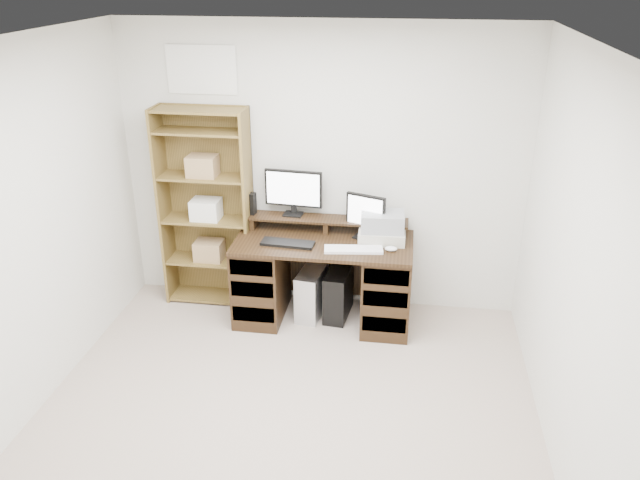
% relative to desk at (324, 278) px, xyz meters
% --- Properties ---
extents(room, '(3.54, 4.04, 2.54)m').
position_rel_desk_xyz_m(room, '(-0.08, -1.64, 0.86)').
color(room, '#B5A191').
rests_on(room, ground).
extents(desk, '(1.50, 0.70, 0.75)m').
position_rel_desk_xyz_m(desk, '(0.00, 0.00, 0.00)').
color(desk, black).
rests_on(desk, ground).
extents(riser_shelf, '(1.40, 0.22, 0.12)m').
position_rel_desk_xyz_m(riser_shelf, '(0.00, 0.21, 0.45)').
color(riser_shelf, black).
rests_on(riser_shelf, desk).
extents(monitor_wide, '(0.51, 0.14, 0.40)m').
position_rel_desk_xyz_m(monitor_wide, '(-0.30, 0.26, 0.70)').
color(monitor_wide, black).
rests_on(monitor_wide, riser_shelf).
extents(monitor_small, '(0.34, 0.18, 0.38)m').
position_rel_desk_xyz_m(monitor_small, '(0.34, 0.12, 0.57)').
color(monitor_small, black).
rests_on(monitor_small, desk).
extents(speaker, '(0.09, 0.09, 0.19)m').
position_rel_desk_xyz_m(speaker, '(-0.67, 0.21, 0.58)').
color(speaker, black).
rests_on(speaker, riser_shelf).
extents(keyboard_black, '(0.45, 0.18, 0.02)m').
position_rel_desk_xyz_m(keyboard_black, '(-0.28, -0.12, 0.37)').
color(keyboard_black, black).
rests_on(keyboard_black, desk).
extents(keyboard_white, '(0.49, 0.20, 0.02)m').
position_rel_desk_xyz_m(keyboard_white, '(0.27, -0.16, 0.37)').
color(keyboard_white, white).
rests_on(keyboard_white, desk).
extents(mouse, '(0.12, 0.10, 0.04)m').
position_rel_desk_xyz_m(mouse, '(0.57, -0.12, 0.38)').
color(mouse, white).
rests_on(mouse, desk).
extents(printer, '(0.39, 0.30, 0.10)m').
position_rel_desk_xyz_m(printer, '(0.48, 0.08, 0.41)').
color(printer, '#B3AF9C').
rests_on(printer, desk).
extents(basket, '(0.37, 0.27, 0.15)m').
position_rel_desk_xyz_m(basket, '(0.48, 0.08, 0.53)').
color(basket, gray).
rests_on(basket, printer).
extents(tower_silver, '(0.25, 0.46, 0.44)m').
position_rel_desk_xyz_m(tower_silver, '(-0.11, 0.05, -0.17)').
color(tower_silver, silver).
rests_on(tower_silver, ground).
extents(tower_black, '(0.23, 0.46, 0.44)m').
position_rel_desk_xyz_m(tower_black, '(0.12, 0.07, -0.17)').
color(tower_black, black).
rests_on(tower_black, ground).
extents(bookshelf, '(0.80, 0.30, 1.80)m').
position_rel_desk_xyz_m(bookshelf, '(-1.08, 0.21, 0.53)').
color(bookshelf, brown).
rests_on(bookshelf, ground).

